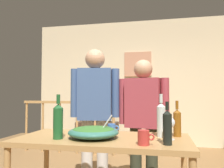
{
  "coord_description": "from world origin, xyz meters",
  "views": [
    {
      "loc": [
        0.5,
        -2.62,
        1.13
      ],
      "look_at": [
        0.02,
        -0.38,
        1.23
      ],
      "focal_mm": 37.12,
      "sensor_mm": 36.0,
      "label": 1
    }
  ],
  "objects_px": {
    "person_standing_left": "(95,107)",
    "person_standing_right": "(143,116)",
    "wine_glass": "(170,124)",
    "wine_bottle_dark": "(167,127)",
    "stair_railing": "(95,121)",
    "serving_table": "(103,147)",
    "mug_red": "(144,138)",
    "tv_console": "(97,134)",
    "wine_bottle_green": "(58,120)",
    "framed_picture": "(138,64)",
    "mug_blue": "(112,128)",
    "wine_bottle_clear": "(161,119)",
    "flat_screen_tv": "(97,109)",
    "wine_bottle_amber": "(177,122)",
    "salad_bowl": "(94,132)"
  },
  "relations": [
    {
      "from": "wine_bottle_green",
      "to": "person_standing_right",
      "type": "bearing_deg",
      "value": 54.67
    },
    {
      "from": "wine_glass",
      "to": "wine_bottle_dark",
      "type": "height_order",
      "value": "wine_bottle_dark"
    },
    {
      "from": "serving_table",
      "to": "wine_bottle_green",
      "type": "bearing_deg",
      "value": -156.2
    },
    {
      "from": "mug_blue",
      "to": "wine_bottle_clear",
      "type": "bearing_deg",
      "value": -16.06
    },
    {
      "from": "wine_glass",
      "to": "person_standing_left",
      "type": "height_order",
      "value": "person_standing_left"
    },
    {
      "from": "flat_screen_tv",
      "to": "person_standing_left",
      "type": "bearing_deg",
      "value": -74.8
    },
    {
      "from": "flat_screen_tv",
      "to": "mug_red",
      "type": "xyz_separation_m",
      "value": [
        1.27,
        -3.3,
        0.03
      ]
    },
    {
      "from": "wine_bottle_clear",
      "to": "wine_bottle_amber",
      "type": "relative_size",
      "value": 1.19
    },
    {
      "from": "mug_red",
      "to": "stair_railing",
      "type": "bearing_deg",
      "value": 113.16
    },
    {
      "from": "person_standing_left",
      "to": "flat_screen_tv",
      "type": "bearing_deg",
      "value": -84.33
    },
    {
      "from": "wine_bottle_clear",
      "to": "person_standing_left",
      "type": "height_order",
      "value": "person_standing_left"
    },
    {
      "from": "mug_blue",
      "to": "wine_bottle_green",
      "type": "bearing_deg",
      "value": -132.14
    },
    {
      "from": "wine_glass",
      "to": "person_standing_right",
      "type": "bearing_deg",
      "value": 110.12
    },
    {
      "from": "person_standing_right",
      "to": "mug_red",
      "type": "bearing_deg",
      "value": 103.95
    },
    {
      "from": "tv_console",
      "to": "wine_bottle_dark",
      "type": "distance_m",
      "value": 3.65
    },
    {
      "from": "stair_railing",
      "to": "mug_blue",
      "type": "height_order",
      "value": "stair_railing"
    },
    {
      "from": "tv_console",
      "to": "wine_bottle_clear",
      "type": "bearing_deg",
      "value": -64.95
    },
    {
      "from": "framed_picture",
      "to": "mug_blue",
      "type": "relative_size",
      "value": 5.53
    },
    {
      "from": "wine_bottle_amber",
      "to": "mug_red",
      "type": "height_order",
      "value": "wine_bottle_amber"
    },
    {
      "from": "mug_red",
      "to": "tv_console",
      "type": "bearing_deg",
      "value": 110.94
    },
    {
      "from": "wine_bottle_dark",
      "to": "serving_table",
      "type": "bearing_deg",
      "value": 160.13
    },
    {
      "from": "wine_glass",
      "to": "person_standing_left",
      "type": "distance_m",
      "value": 1.09
    },
    {
      "from": "wine_bottle_dark",
      "to": "wine_bottle_amber",
      "type": "bearing_deg",
      "value": 75.49
    },
    {
      "from": "flat_screen_tv",
      "to": "wine_glass",
      "type": "relative_size",
      "value": 3.85
    },
    {
      "from": "mug_red",
      "to": "mug_blue",
      "type": "height_order",
      "value": "mug_red"
    },
    {
      "from": "mug_blue",
      "to": "serving_table",
      "type": "bearing_deg",
      "value": -95.14
    },
    {
      "from": "serving_table",
      "to": "wine_bottle_green",
      "type": "xyz_separation_m",
      "value": [
        -0.33,
        -0.15,
        0.23
      ]
    },
    {
      "from": "flat_screen_tv",
      "to": "tv_console",
      "type": "bearing_deg",
      "value": 90.0
    },
    {
      "from": "flat_screen_tv",
      "to": "wine_bottle_amber",
      "type": "relative_size",
      "value": 2.25
    },
    {
      "from": "wine_bottle_dark",
      "to": "mug_blue",
      "type": "xyz_separation_m",
      "value": [
        -0.5,
        0.43,
        -0.09
      ]
    },
    {
      "from": "flat_screen_tv",
      "to": "wine_bottle_clear",
      "type": "relative_size",
      "value": 1.89
    },
    {
      "from": "person_standing_left",
      "to": "framed_picture",
      "type": "bearing_deg",
      "value": -104.65
    },
    {
      "from": "flat_screen_tv",
      "to": "mug_blue",
      "type": "xyz_separation_m",
      "value": [
        0.94,
        -2.82,
        0.02
      ]
    },
    {
      "from": "serving_table",
      "to": "person_standing_right",
      "type": "bearing_deg",
      "value": 68.68
    },
    {
      "from": "wine_bottle_green",
      "to": "mug_blue",
      "type": "relative_size",
      "value": 3.2
    },
    {
      "from": "salad_bowl",
      "to": "wine_bottle_green",
      "type": "distance_m",
      "value": 0.3
    },
    {
      "from": "stair_railing",
      "to": "mug_blue",
      "type": "distance_m",
      "value": 2.27
    },
    {
      "from": "stair_railing",
      "to": "serving_table",
      "type": "relative_size",
      "value": 1.59
    },
    {
      "from": "mug_blue",
      "to": "person_standing_left",
      "type": "relative_size",
      "value": 0.07
    },
    {
      "from": "wine_bottle_clear",
      "to": "mug_blue",
      "type": "relative_size",
      "value": 3.24
    },
    {
      "from": "tv_console",
      "to": "wine_glass",
      "type": "distance_m",
      "value": 3.48
    },
    {
      "from": "stair_railing",
      "to": "wine_bottle_clear",
      "type": "xyz_separation_m",
      "value": [
        1.23,
        -2.25,
        0.3
      ]
    },
    {
      "from": "person_standing_left",
      "to": "person_standing_right",
      "type": "xyz_separation_m",
      "value": [
        0.56,
        -0.0,
        -0.09
      ]
    },
    {
      "from": "wine_glass",
      "to": "wine_bottle_green",
      "type": "distance_m",
      "value": 0.89
    },
    {
      "from": "tv_console",
      "to": "wine_bottle_green",
      "type": "relative_size",
      "value": 2.53
    },
    {
      "from": "person_standing_left",
      "to": "person_standing_right",
      "type": "relative_size",
      "value": 1.09
    },
    {
      "from": "mug_red",
      "to": "person_standing_left",
      "type": "height_order",
      "value": "person_standing_left"
    },
    {
      "from": "stair_railing",
      "to": "tv_console",
      "type": "bearing_deg",
      "value": 102.49
    },
    {
      "from": "salad_bowl",
      "to": "wine_bottle_clear",
      "type": "height_order",
      "value": "wine_bottle_clear"
    },
    {
      "from": "stair_railing",
      "to": "wine_bottle_dark",
      "type": "bearing_deg",
      "value": -63.49
    }
  ]
}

